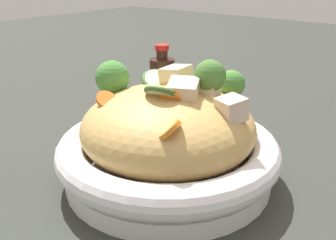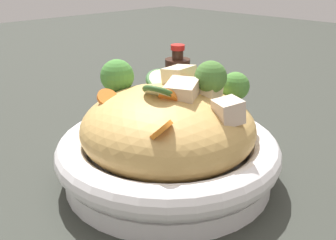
# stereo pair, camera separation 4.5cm
# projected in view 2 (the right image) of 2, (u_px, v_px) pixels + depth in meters

# --- Properties ---
(ground_plane) EXTENTS (3.00, 3.00, 0.00)m
(ground_plane) POSITION_uv_depth(u_px,v_px,m) (168.00, 178.00, 0.48)
(ground_plane) COLOR #30322C
(serving_bowl) EXTENTS (0.27, 0.27, 0.06)m
(serving_bowl) POSITION_uv_depth(u_px,v_px,m) (168.00, 156.00, 0.47)
(serving_bowl) COLOR white
(serving_bowl) RESTS_ON ground_plane
(noodle_heap) EXTENTS (0.21, 0.21, 0.09)m
(noodle_heap) POSITION_uv_depth(u_px,v_px,m) (168.00, 127.00, 0.46)
(noodle_heap) COLOR tan
(noodle_heap) RESTS_ON serving_bowl
(broccoli_florets) EXTENTS (0.17, 0.14, 0.06)m
(broccoli_florets) POSITION_uv_depth(u_px,v_px,m) (172.00, 80.00, 0.47)
(broccoli_florets) COLOR #A1BC6E
(broccoli_florets) RESTS_ON serving_bowl
(carrot_coins) EXTENTS (0.13, 0.16, 0.04)m
(carrot_coins) POSITION_uv_depth(u_px,v_px,m) (169.00, 95.00, 0.44)
(carrot_coins) COLOR orange
(carrot_coins) RESTS_ON serving_bowl
(zucchini_slices) EXTENTS (0.11, 0.13, 0.05)m
(zucchini_slices) POSITION_uv_depth(u_px,v_px,m) (164.00, 86.00, 0.47)
(zucchini_slices) COLOR beige
(zucchini_slices) RESTS_ON serving_bowl
(chicken_chunks) EXTENTS (0.12, 0.07, 0.04)m
(chicken_chunks) POSITION_uv_depth(u_px,v_px,m) (195.00, 90.00, 0.44)
(chicken_chunks) COLOR beige
(chicken_chunks) RESTS_ON serving_bowl
(soy_sauce_bottle) EXTENTS (0.04, 0.04, 0.12)m
(soy_sauce_bottle) POSITION_uv_depth(u_px,v_px,m) (177.00, 82.00, 0.70)
(soy_sauce_bottle) COLOR #381E14
(soy_sauce_bottle) RESTS_ON ground_plane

